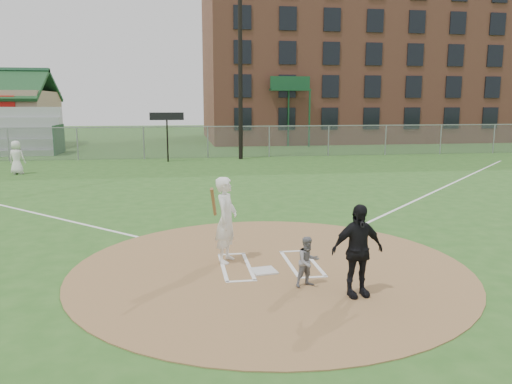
{
  "coord_description": "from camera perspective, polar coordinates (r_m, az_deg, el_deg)",
  "views": [
    {
      "loc": [
        -1.88,
        -10.02,
        3.48
      ],
      "look_at": [
        0.0,
        2.0,
        1.3
      ],
      "focal_mm": 35.0,
      "sensor_mm": 36.0,
      "label": 1
    }
  ],
  "objects": [
    {
      "name": "ground",
      "position": [
        10.77,
        1.66,
        -8.69
      ],
      "size": [
        140.0,
        140.0,
        0.0
      ],
      "primitive_type": "plane",
      "color": "#2C5C1F",
      "rests_on": "ground"
    },
    {
      "name": "dirt_circle",
      "position": [
        10.77,
        1.66,
        -8.64
      ],
      "size": [
        8.4,
        8.4,
        0.02
      ],
      "primitive_type": "cylinder",
      "color": "#997348",
      "rests_on": "ground"
    },
    {
      "name": "home_plate",
      "position": [
        10.49,
        0.93,
        -8.99
      ],
      "size": [
        0.54,
        0.54,
        0.03
      ],
      "primitive_type": "cube",
      "rotation": [
        0.0,
        0.0,
        0.15
      ],
      "color": "silver",
      "rests_on": "dirt_circle"
    },
    {
      "name": "foul_line_first",
      "position": [
        22.18,
        20.62,
        0.49
      ],
      "size": [
        17.04,
        17.04,
        0.01
      ],
      "primitive_type": "cube",
      "rotation": [
        0.0,
        0.0,
        -0.79
      ],
      "color": "white",
      "rests_on": "ground"
    },
    {
      "name": "catcher",
      "position": [
        9.6,
        5.95,
        -7.93
      ],
      "size": [
        0.56,
        0.5,
        0.97
      ],
      "primitive_type": "imported",
      "rotation": [
        0.0,
        0.0,
        0.31
      ],
      "color": "gray",
      "rests_on": "dirt_circle"
    },
    {
      "name": "umpire",
      "position": [
        9.18,
        11.51,
        -6.57
      ],
      "size": [
        1.04,
        0.54,
        1.7
      ],
      "primitive_type": "imported",
      "rotation": [
        0.0,
        0.0,
        0.13
      ],
      "color": "black",
      "rests_on": "dirt_circle"
    },
    {
      "name": "ondeck_player",
      "position": [
        27.3,
        -25.68,
        3.58
      ],
      "size": [
        0.92,
        0.72,
        1.66
      ],
      "primitive_type": "imported",
      "rotation": [
        0.0,
        0.0,
        2.88
      ],
      "color": "white",
      "rests_on": "ground"
    },
    {
      "name": "batters_boxes",
      "position": [
        10.9,
        1.52,
        -8.32
      ],
      "size": [
        2.08,
        1.88,
        0.01
      ],
      "color": "white",
      "rests_on": "dirt_circle"
    },
    {
      "name": "batter_at_plate",
      "position": [
        10.9,
        -3.43,
        -3.18
      ],
      "size": [
        0.73,
        1.11,
        1.89
      ],
      "color": "white",
      "rests_on": "dirt_circle"
    },
    {
      "name": "outfield_fence",
      "position": [
        32.17,
        -5.54,
        5.71
      ],
      "size": [
        56.08,
        0.08,
        2.03
      ],
      "color": "slate",
      "rests_on": "ground"
    },
    {
      "name": "bleachers",
      "position": [
        37.93,
        -26.09,
        6.27
      ],
      "size": [
        6.08,
        3.2,
        3.2
      ],
      "color": "#B7BABF",
      "rests_on": "ground"
    },
    {
      "name": "brick_warehouse",
      "position": [
        51.36,
        11.9,
        14.43
      ],
      "size": [
        30.0,
        17.17,
        15.0
      ],
      "color": "#A05945",
      "rests_on": "ground"
    },
    {
      "name": "light_pole",
      "position": [
        31.42,
        -1.82,
        15.86
      ],
      "size": [
        1.2,
        0.3,
        12.22
      ],
      "color": "black",
      "rests_on": "ground"
    },
    {
      "name": "scoreboard_sign",
      "position": [
        30.24,
        -10.15,
        7.92
      ],
      "size": [
        2.0,
        0.1,
        2.93
      ],
      "color": "black",
      "rests_on": "ground"
    }
  ]
}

